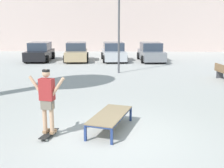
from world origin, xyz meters
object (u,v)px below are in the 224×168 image
skater (47,97)px  car_grey (151,53)px  car_silver (114,52)px  car_black (40,52)px  light_post (119,9)px  skate_box (110,116)px  car_tan (77,52)px  skateboard (49,134)px

skater → car_grey: size_ratio=0.39×
car_silver → skater: bearing=-94.5°
skater → car_grey: (4.30, 16.04, -0.38)m
skater → car_black: (-4.82, 16.00, -0.38)m
light_post → skate_box: bearing=-90.8°
car_tan → car_silver: same height
skate_box → skateboard: 1.71m
car_black → light_post: light_post is taller
car_black → car_grey: size_ratio=1.00×
car_black → car_grey: bearing=0.3°
car_black → car_silver: same height
skateboard → car_tan: size_ratio=0.19×
car_black → skateboard: bearing=-73.2°
car_silver → car_black: bearing=-178.9°
car_silver → car_grey: (3.04, -0.07, 0.00)m
light_post → skater: bearing=-99.7°
car_grey → light_post: light_post is taller
skater → car_tan: size_ratio=0.39×
car_silver → light_post: size_ratio=0.75×
car_tan → car_black: bearing=179.6°
skateboard → car_silver: (1.26, 16.11, 0.61)m
skateboard → car_silver: 16.17m
skateboard → light_post: 10.96m
skate_box → car_silver: bearing=91.2°
skater → skate_box: bearing=18.4°
skate_box → car_black: (-6.41, 15.47, 0.28)m
car_black → light_post: size_ratio=0.74×
skateboard → car_black: car_black is taller
car_tan → light_post: (3.51, -5.82, 3.13)m
skate_box → car_grey: size_ratio=0.47×
skater → light_post: 10.66m
car_black → skate_box: bearing=-67.5°
skateboard → skater: 0.99m
skate_box → car_tan: 15.81m
skater → light_post: bearing=80.3°
skate_box → car_grey: bearing=80.1°
skate_box → car_tan: (-3.37, 15.45, 0.28)m
car_tan → light_post: 7.49m
car_tan → car_silver: bearing=2.6°
car_tan → light_post: size_ratio=0.75×
skate_box → skateboard: (-1.59, -0.53, -0.34)m
car_tan → car_grey: size_ratio=1.01×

